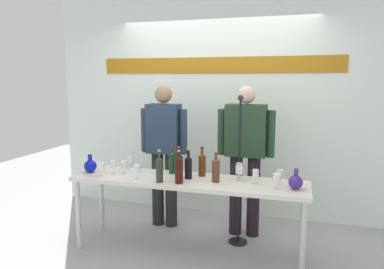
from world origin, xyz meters
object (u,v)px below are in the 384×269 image
(wine_glass_left_3, at_px, (124,165))
(wine_glass_right_4, at_px, (239,170))
(decanter_blue_left, at_px, (90,166))
(wine_glass_right_2, at_px, (280,174))
(microphone_stand, at_px, (239,195))
(decanter_blue_right, at_px, (296,182))
(wine_bottle_1, at_px, (159,169))
(wine_bottle_2, at_px, (179,169))
(wine_bottle_5, at_px, (179,165))
(wine_bottle_0, at_px, (172,162))
(wine_glass_right_3, at_px, (277,177))
(wine_bottle_3, at_px, (216,169))
(wine_glass_left_2, at_px, (101,167))
(presenter_right, at_px, (245,151))
(wine_glass_right_1, at_px, (239,168))
(presenter_left, at_px, (164,147))
(wine_glass_left_4, at_px, (129,160))
(wine_glass_left_0, at_px, (137,169))
(display_table, at_px, (188,186))
(wine_bottle_6, at_px, (188,166))
(wine_bottle_4, at_px, (202,164))
(wine_glass_right_0, at_px, (256,174))
(wine_glass_left_1, at_px, (113,164))

(wine_glass_left_3, height_order, wine_glass_right_4, wine_glass_right_4)
(decanter_blue_left, height_order, wine_glass_right_4, decanter_blue_left)
(wine_glass_right_2, xyz_separation_m, microphone_stand, (-0.43, 0.30, -0.34))
(decanter_blue_right, relative_size, wine_bottle_1, 0.60)
(wine_bottle_2, xyz_separation_m, wine_glass_right_2, (0.93, 0.23, -0.04))
(wine_glass_right_2, bearing_deg, wine_bottle_5, -175.72)
(wine_bottle_1, xyz_separation_m, wine_glass_right_4, (0.73, 0.27, -0.03))
(wine_bottle_0, bearing_deg, wine_glass_right_3, -13.00)
(wine_bottle_3, xyz_separation_m, microphone_stand, (0.17, 0.38, -0.36))
(wine_bottle_1, xyz_separation_m, wine_glass_left_2, (-0.66, 0.03, -0.03))
(decanter_blue_right, bearing_deg, decanter_blue_left, 180.00)
(presenter_right, bearing_deg, wine_glass_right_1, -89.79)
(wine_bottle_3, distance_m, wine_glass_left_3, 1.00)
(presenter_left, xyz_separation_m, wine_glass_right_3, (1.35, -0.69, -0.08))
(wine_glass_left_4, bearing_deg, wine_bottle_3, -11.94)
(wine_bottle_5, bearing_deg, presenter_left, 122.58)
(wine_glass_left_0, distance_m, microphone_stand, 1.12)
(display_table, height_order, wine_glass_right_3, wine_glass_right_3)
(presenter_right, xyz_separation_m, wine_bottle_3, (-0.19, -0.62, -0.07))
(wine_glass_left_3, relative_size, wine_glass_right_1, 0.89)
(wine_bottle_6, xyz_separation_m, wine_glass_right_4, (0.50, 0.07, -0.02))
(wine_bottle_4, relative_size, wine_glass_left_0, 2.05)
(wine_glass_left_0, relative_size, microphone_stand, 0.09)
(wine_bottle_4, relative_size, wine_glass_right_0, 2.18)
(decanter_blue_right, distance_m, wine_glass_left_3, 1.74)
(wine_glass_right_0, relative_size, wine_glass_right_4, 0.96)
(wine_bottle_4, bearing_deg, microphone_stand, 30.49)
(wine_glass_left_1, distance_m, wine_glass_right_0, 1.47)
(presenter_left, bearing_deg, wine_glass_right_4, -27.74)
(display_table, xyz_separation_m, wine_glass_right_2, (0.89, 0.06, 0.17))
(wine_bottle_6, relative_size, wine_glass_right_0, 2.20)
(wine_glass_left_1, relative_size, wine_glass_left_3, 1.09)
(decanter_blue_right, xyz_separation_m, microphone_stand, (-0.58, 0.41, -0.30))
(decanter_blue_right, relative_size, microphone_stand, 0.12)
(wine_bottle_0, relative_size, wine_glass_right_4, 2.11)
(decanter_blue_right, height_order, wine_glass_right_3, decanter_blue_right)
(wine_bottle_0, xyz_separation_m, wine_glass_left_3, (-0.49, -0.15, -0.03))
(wine_glass_right_3, bearing_deg, wine_glass_right_4, 154.36)
(wine_glass_left_4, height_order, wine_glass_right_4, wine_glass_right_4)
(display_table, bearing_deg, wine_bottle_4, 56.57)
(wine_bottle_2, xyz_separation_m, wine_glass_right_0, (0.70, 0.19, -0.04))
(display_table, height_order, wine_glass_left_0, wine_glass_left_0)
(presenter_right, height_order, wine_glass_left_3, presenter_right)
(decanter_blue_left, distance_m, wine_bottle_4, 1.20)
(wine_bottle_5, relative_size, wine_glass_left_3, 2.38)
(wine_glass_left_1, bearing_deg, wine_bottle_2, -8.45)
(wine_bottle_1, xyz_separation_m, wine_glass_left_1, (-0.57, 0.13, -0.03))
(decanter_blue_right, relative_size, wine_bottle_3, 0.62)
(presenter_left, distance_m, wine_glass_right_4, 1.11)
(wine_bottle_5, bearing_deg, wine_bottle_0, 127.39)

